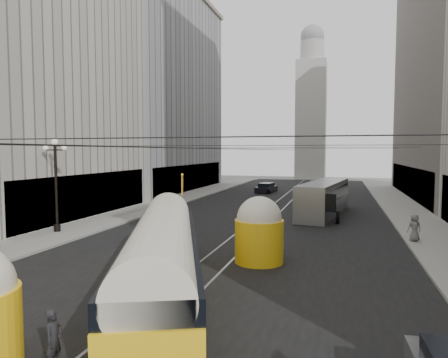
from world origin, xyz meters
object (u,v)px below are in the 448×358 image
Objects in this scene: streetcar at (163,257)px; pedestrian_crossing_a at (54,340)px; pedestrian_sidewalk_right at (415,228)px; city_bus at (324,197)px.

streetcar is 9.08× the size of pedestrian_crossing_a.
pedestrian_sidewalk_right is at bearing 49.87° from streetcar.
city_bus reaches higher than pedestrian_sidewalk_right.
pedestrian_crossing_a is 0.96× the size of pedestrian_sidewalk_right.
streetcar is at bearing -102.65° from city_bus.
city_bus is 7.11× the size of pedestrian_sidewalk_right.
pedestrian_sidewalk_right is at bearing -59.05° from city_bus.
streetcar is at bearing -13.36° from pedestrian_crossing_a.
pedestrian_crossing_a is 21.47m from pedestrian_sidewalk_right.
city_bus is 11.27m from pedestrian_sidewalk_right.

